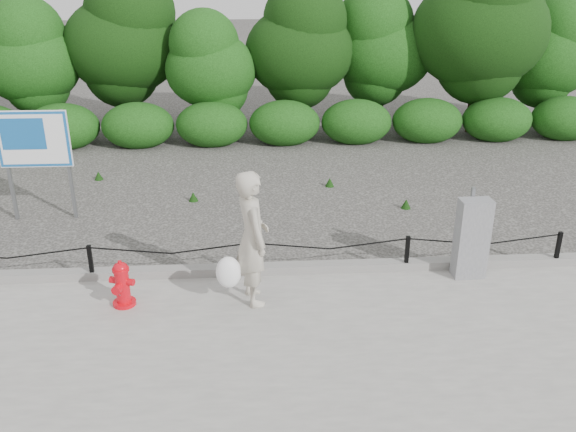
# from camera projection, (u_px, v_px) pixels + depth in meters

# --- Properties ---
(ground) EXTENTS (90.00, 90.00, 0.00)m
(ground) POSITION_uv_depth(u_px,v_px,m) (252.00, 279.00, 9.78)
(ground) COLOR #2D2B28
(ground) RESTS_ON ground
(sidewalk) EXTENTS (14.00, 4.00, 0.08)m
(sidewalk) POSITION_uv_depth(u_px,v_px,m) (254.00, 351.00, 7.93)
(sidewalk) COLOR gray
(sidewalk) RESTS_ON ground
(curb) EXTENTS (14.00, 0.22, 0.14)m
(curb) POSITION_uv_depth(u_px,v_px,m) (252.00, 269.00, 9.77)
(curb) COLOR slate
(curb) RESTS_ON sidewalk
(chain_barrier) EXTENTS (10.06, 0.06, 0.60)m
(chain_barrier) POSITION_uv_depth(u_px,v_px,m) (251.00, 254.00, 9.60)
(chain_barrier) COLOR black
(chain_barrier) RESTS_ON sidewalk
(treeline) EXTENTS (20.24, 3.90, 5.20)m
(treeline) POSITION_uv_depth(u_px,v_px,m) (273.00, 42.00, 17.02)
(treeline) COLOR black
(treeline) RESTS_ON ground
(fire_hydrant) EXTENTS (0.42, 0.43, 0.71)m
(fire_hydrant) POSITION_uv_depth(u_px,v_px,m) (122.00, 284.00, 8.77)
(fire_hydrant) COLOR red
(fire_hydrant) RESTS_ON sidewalk
(pedestrian) EXTENTS (0.86, 0.83, 2.01)m
(pedestrian) POSITION_uv_depth(u_px,v_px,m) (251.00, 240.00, 8.65)
(pedestrian) COLOR #B1A997
(pedestrian) RESTS_ON sidewalk
(utility_cabinet) EXTENTS (0.50, 0.36, 1.43)m
(utility_cabinet) POSITION_uv_depth(u_px,v_px,m) (472.00, 238.00, 9.48)
(utility_cabinet) COLOR gray
(utility_cabinet) RESTS_ON sidewalk
(advertising_sign) EXTENTS (1.36, 0.12, 2.17)m
(advertising_sign) POSITION_uv_depth(u_px,v_px,m) (34.00, 144.00, 11.43)
(advertising_sign) COLOR slate
(advertising_sign) RESTS_ON ground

